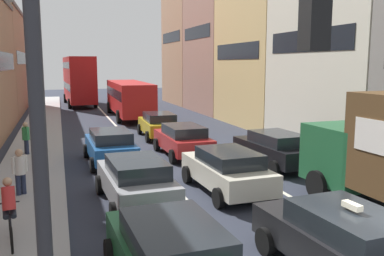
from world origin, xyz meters
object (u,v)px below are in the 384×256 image
(bus_far_queue_secondary, at_px, (79,79))
(pedestrian_near_kerb, at_px, (20,170))
(traffic_light_pole, at_px, (159,116))
(sedan_centre_lane_second, at_px, (227,169))
(cyclist_on_sidewalk, at_px, (10,213))
(wagon_left_lane_second, at_px, (136,180))
(hatchback_centre_lane_third, at_px, (183,139))
(sedan_right_lane_behind_truck, at_px, (275,148))
(sedan_left_lane_third, at_px, (110,146))
(taxi_centre_lane_front, at_px, (345,241))
(bus_mid_queue_primary, at_px, (129,96))
(coupe_centre_lane_fourth, at_px, (159,124))
(sedan_left_lane_front, at_px, (172,256))
(pedestrian_mid_sidewalk, at_px, (26,137))

(bus_far_queue_secondary, relative_size, pedestrian_near_kerb, 6.38)
(traffic_light_pole, bearing_deg, pedestrian_near_kerb, 103.37)
(sedan_centre_lane_second, bearing_deg, cyclist_on_sidewalk, 108.31)
(wagon_left_lane_second, bearing_deg, sedan_centre_lane_second, -86.13)
(hatchback_centre_lane_third, bearing_deg, sedan_right_lane_behind_truck, -136.65)
(sedan_centre_lane_second, height_order, cyclist_on_sidewalk, cyclist_on_sidewalk)
(wagon_left_lane_second, xyz_separation_m, sedan_left_lane_third, (-0.09, 5.84, 0.00))
(taxi_centre_lane_front, relative_size, sedan_centre_lane_second, 1.01)
(sedan_left_lane_third, relative_size, pedestrian_near_kerb, 2.62)
(hatchback_centre_lane_third, bearing_deg, bus_mid_queue_primary, -0.61)
(wagon_left_lane_second, distance_m, coupe_centre_lane_fourth, 12.09)
(sedan_centre_lane_second, distance_m, bus_far_queue_secondary, 33.15)
(coupe_centre_lane_fourth, bearing_deg, bus_far_queue_secondary, 10.80)
(bus_far_queue_secondary, distance_m, pedestrian_near_kerb, 31.78)
(wagon_left_lane_second, xyz_separation_m, cyclist_on_sidewalk, (-3.42, -2.14, 0.05))
(coupe_centre_lane_fourth, relative_size, pedestrian_near_kerb, 2.62)
(traffic_light_pole, height_order, bus_far_queue_secondary, traffic_light_pole)
(sedan_right_lane_behind_truck, height_order, pedestrian_near_kerb, pedestrian_near_kerb)
(sedan_left_lane_front, distance_m, pedestrian_mid_sidewalk, 14.18)
(bus_far_queue_secondary, bearing_deg, pedestrian_near_kerb, 171.40)
(coupe_centre_lane_fourth, distance_m, pedestrian_near_kerb, 12.04)
(sedan_left_lane_third, xyz_separation_m, sedan_right_lane_behind_truck, (6.67, -2.74, 0.00))
(hatchback_centre_lane_third, bearing_deg, bus_far_queue_secondary, 6.31)
(cyclist_on_sidewalk, height_order, pedestrian_mid_sidewalk, cyclist_on_sidewalk)
(sedan_centre_lane_second, height_order, sedan_right_lane_behind_truck, same)
(sedan_centre_lane_second, relative_size, coupe_centre_lane_fourth, 1.01)
(pedestrian_near_kerb, bearing_deg, sedan_left_lane_third, 108.57)
(wagon_left_lane_second, distance_m, bus_far_queue_secondary, 33.35)
(wagon_left_lane_second, relative_size, pedestrian_mid_sidewalk, 2.64)
(wagon_left_lane_second, bearing_deg, bus_mid_queue_primary, -11.25)
(wagon_left_lane_second, bearing_deg, hatchback_centre_lane_third, -30.72)
(coupe_centre_lane_fourth, bearing_deg, sedan_left_lane_third, 149.95)
(sedan_centre_lane_second, xyz_separation_m, sedan_right_lane_behind_truck, (3.36, 2.75, 0.00))
(bus_mid_queue_primary, bearing_deg, taxi_centre_lane_front, -179.23)
(wagon_left_lane_second, distance_m, pedestrian_near_kerb, 3.90)
(pedestrian_near_kerb, bearing_deg, cyclist_on_sidewalk, -30.89)
(traffic_light_pole, height_order, sedan_left_lane_front, traffic_light_pole)
(bus_mid_queue_primary, bearing_deg, bus_far_queue_secondary, 16.71)
(sedan_centre_lane_second, bearing_deg, taxi_centre_lane_front, 178.00)
(bus_mid_queue_primary, xyz_separation_m, pedestrian_near_kerb, (-6.77, -19.71, -0.81))
(cyclist_on_sidewalk, bearing_deg, sedan_centre_lane_second, -76.71)
(wagon_left_lane_second, relative_size, cyclist_on_sidewalk, 2.54)
(coupe_centre_lane_fourth, bearing_deg, sedan_right_lane_behind_truck, -158.18)
(sedan_right_lane_behind_truck, distance_m, bus_mid_queue_primary, 18.67)
(traffic_light_pole, xyz_separation_m, coupe_centre_lane_fourth, (4.58, 19.73, -3.02))
(sedan_centre_lane_second, xyz_separation_m, cyclist_on_sidewalk, (-6.63, -2.50, 0.05))
(pedestrian_near_kerb, bearing_deg, bus_mid_queue_primary, 129.21)
(bus_mid_queue_primary, distance_m, bus_far_queue_secondary, 12.34)
(pedestrian_near_kerb, distance_m, pedestrian_mid_sidewalk, 6.63)
(sedan_centre_lane_second, bearing_deg, sedan_left_lane_third, 28.73)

